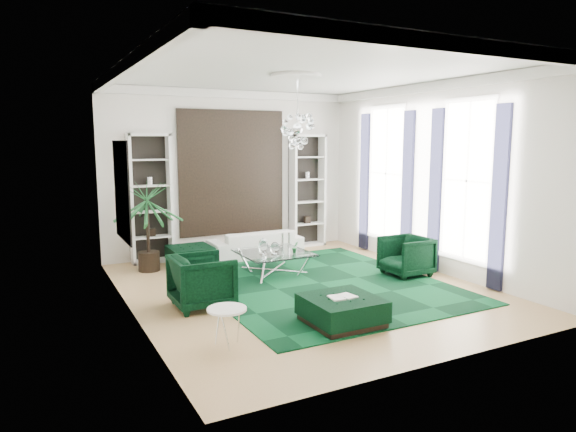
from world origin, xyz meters
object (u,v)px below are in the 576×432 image
ottoman_front (342,311)px  side_table (227,328)px  ottoman_side (190,256)px  armchair_left (202,281)px  palm (147,214)px  sofa (255,244)px  coffee_table (274,263)px  armchair_right (406,256)px

ottoman_front → side_table: (-1.75, 0.02, 0.04)m
ottoman_side → side_table: (-0.87, -4.54, 0.05)m
ottoman_front → armchair_left: bearing=132.0°
palm → side_table: bearing=-89.5°
sofa → coffee_table: sofa is taller
coffee_table → ottoman_side: bearing=128.3°
coffee_table → palm: (-2.15, 1.44, 0.96)m
armchair_right → palm: bearing=-121.4°
coffee_table → ottoman_front: coffee_table is taller
armchair_left → side_table: (-0.21, -1.69, -0.18)m
side_table → armchair_right: bearing=21.2°
ottoman_side → coffee_table: bearing=-51.7°
armchair_right → ottoman_side: (-3.53, 2.84, -0.19)m
armchair_right → ottoman_front: armchair_right is taller
palm → armchair_right: bearing=-31.4°
sofa → armchair_right: (1.98, -2.87, 0.08)m
armchair_right → coffee_table: armchair_right is taller
armchair_left → armchair_right: size_ratio=1.09×
coffee_table → palm: 2.76m
armchair_right → armchair_left: bearing=-89.8°
armchair_right → side_table: armchair_right is taller
coffee_table → palm: size_ratio=0.56×
ottoman_front → side_table: side_table is taller
ottoman_front → side_table: size_ratio=1.97×
armchair_left → ottoman_front: (1.54, -1.71, -0.22)m
palm → ottoman_side: bearing=8.4°
armchair_right → palm: palm is taller
coffee_table → ottoman_side: (-1.24, 1.57, -0.03)m
coffee_table → ottoman_front: (-0.35, -2.99, -0.02)m
ottoman_side → armchair_left: bearing=-102.9°
coffee_table → side_table: (-2.11, -2.97, 0.02)m
coffee_table → ottoman_side: coffee_table is taller
palm → ottoman_front: bearing=-68.0°
armchair_right → ottoman_front: 3.16m
coffee_table → side_table: side_table is taller
sofa → armchair_left: armchair_left is taller
armchair_left → armchair_right: armchair_left is taller
sofa → ottoman_side: bearing=1.1°
coffee_table → palm: palm is taller
armchair_left → palm: 2.83m
ottoman_side → palm: palm is taller
armchair_right → ottoman_front: size_ratio=0.84×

